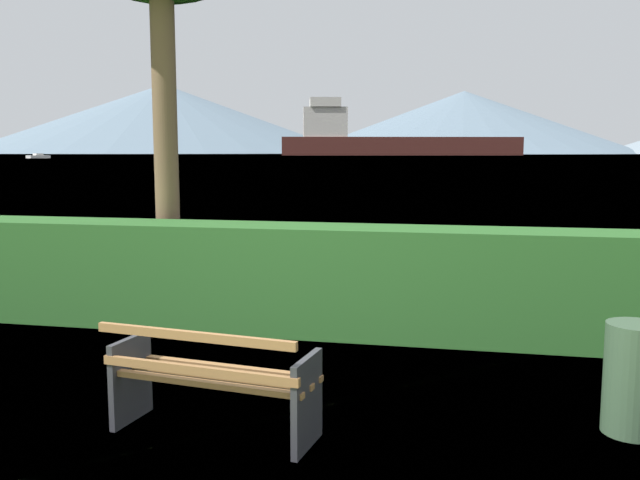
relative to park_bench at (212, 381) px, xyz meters
name	(u,v)px	position (x,y,z in m)	size (l,w,h in m)	color
ground_plane	(217,432)	(0.01, 0.06, -0.42)	(1400.00, 1400.00, 0.00)	olive
water_surface	(461,156)	(0.01, 308.94, -0.42)	(620.00, 620.00, 0.00)	#6B8EA3
park_bench	(212,381)	(0.00, 0.00, 0.00)	(1.64, 0.78, 0.87)	olive
hedge_row	(306,279)	(0.01, 3.09, 0.21)	(13.64, 0.84, 1.26)	#285B23
trash_bin	(634,379)	(3.10, 0.70, 0.00)	(0.44, 0.44, 0.85)	#385138
cargo_ship_large	(383,140)	(-35.73, 314.69, 6.83)	(110.53, 42.05, 25.95)	#471E19
fishing_boat_near	(38,156)	(-116.55, 170.35, 0.09)	(4.56, 6.77, 1.36)	silver
distant_hills	(549,113)	(63.16, 547.74, 30.15)	(921.31, 400.18, 66.00)	slate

